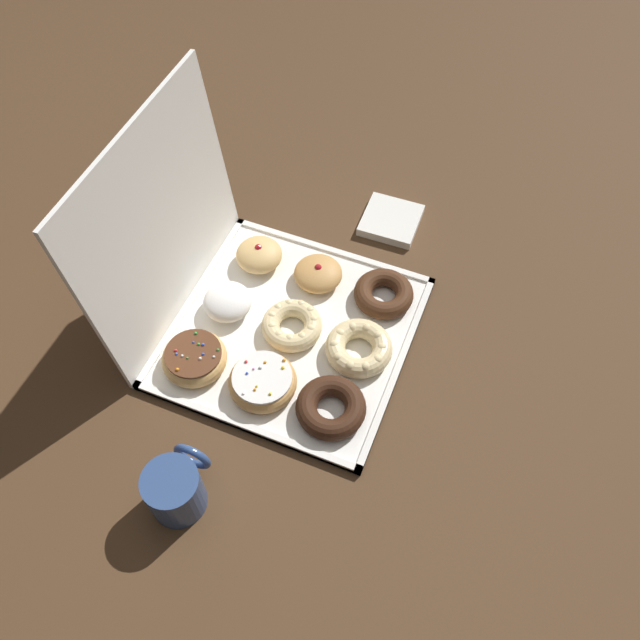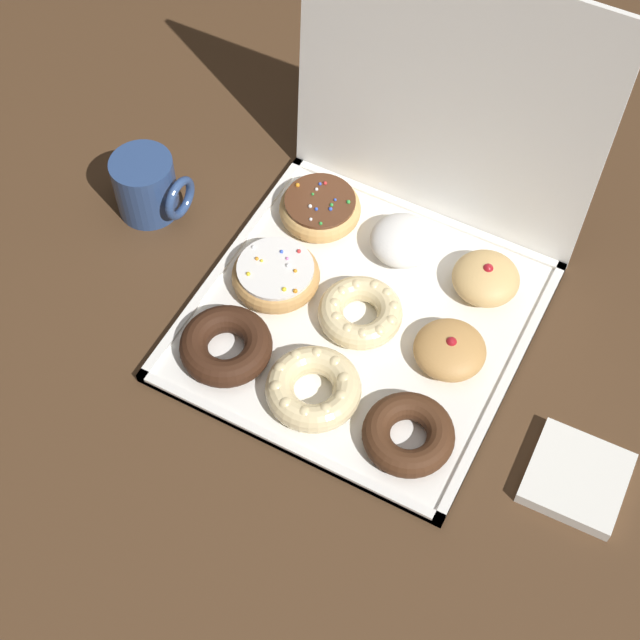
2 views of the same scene
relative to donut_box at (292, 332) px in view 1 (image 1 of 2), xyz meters
The scene contains 14 objects.
ground_plane 0.01m from the donut_box, ahead, with size 3.00×3.00×0.00m, color #4C331E.
donut_box is the anchor object (origin of this frame).
box_lid_open 0.30m from the donut_box, 90.00° to the left, with size 0.42×0.39×0.01m, color white.
chocolate_cake_ring_donut_0 0.18m from the donut_box, 135.25° to the right, with size 0.12×0.12×0.04m.
cruller_donut_1 0.13m from the donut_box, 91.59° to the right, with size 0.12×0.12×0.04m.
chocolate_cake_ring_donut_2 0.18m from the donut_box, 45.22° to the right, with size 0.11×0.11×0.03m.
sprinkle_donut_3 0.13m from the donut_box, behind, with size 0.12×0.12×0.04m.
cruller_donut_4 0.02m from the donut_box, ahead, with size 0.11×0.11×0.03m.
jelly_filled_donut_5 0.13m from the donut_box, ahead, with size 0.09×0.09×0.04m.
sprinkle_donut_6 0.18m from the donut_box, 134.47° to the left, with size 0.11×0.11×0.04m.
powdered_filled_donut_7 0.13m from the donut_box, 91.85° to the left, with size 0.09×0.09×0.05m.
jelly_filled_donut_8 0.18m from the donut_box, 44.73° to the left, with size 0.09×0.09×0.05m.
coffee_mug 0.35m from the donut_box, behind, with size 0.11×0.09×0.09m.
napkin_stack 0.33m from the donut_box, 13.86° to the right, with size 0.11×0.11×0.02m, color white.
Camera 1 is at (-0.59, -0.29, 1.01)m, focal length 36.93 mm.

